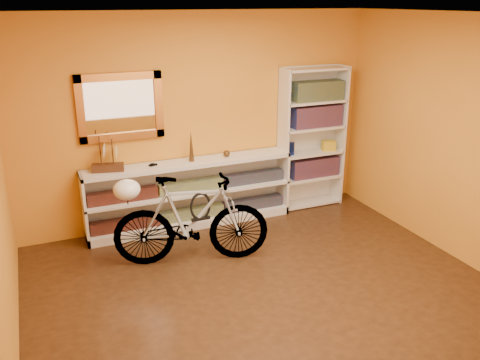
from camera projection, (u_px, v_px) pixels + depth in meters
name	position (u px, v px, depth m)	size (l,w,h in m)	color
floor	(268.00, 294.00, 4.93)	(4.50, 4.00, 0.01)	black
ceiling	(274.00, 13.00, 4.04)	(4.50, 4.00, 0.01)	silver
back_wall	(199.00, 120.00, 6.22)	(4.50, 0.01, 2.60)	orange
right_wall	(463.00, 141.00, 5.31)	(0.01, 4.00, 2.60)	orange
gilt_mirror	(121.00, 107.00, 5.75)	(0.98, 0.06, 0.78)	#9C571C
wall_socket	(264.00, 190.00, 6.89)	(0.09, 0.01, 0.09)	silver
console_unit	(191.00, 194.00, 6.28)	(2.60, 0.35, 0.85)	silver
cd_row_lower	(192.00, 213.00, 6.35)	(2.50, 0.13, 0.14)	black
cd_row_upper	(191.00, 186.00, 6.23)	(2.50, 0.13, 0.14)	navy
model_ship	(107.00, 154.00, 5.71)	(0.36, 0.13, 0.42)	#391E10
toy_car	(153.00, 166.00, 5.97)	(0.00, 0.00, 0.00)	black
bronze_ornament	(191.00, 146.00, 6.08)	(0.07, 0.07, 0.38)	#4F361B
decorative_orb	(227.00, 154.00, 6.30)	(0.08, 0.08, 0.08)	#4F361B
bookcase	(312.00, 139.00, 6.76)	(0.90, 0.30, 1.90)	silver
book_row_a	(313.00, 167.00, 6.91)	(0.70, 0.22, 0.26)	maroon
book_row_b	(316.00, 116.00, 6.67)	(0.70, 0.22, 0.28)	maroon
book_row_c	(317.00, 91.00, 6.56)	(0.70, 0.22, 0.25)	navy
travel_mug	(292.00, 149.00, 6.66)	(0.08, 0.08, 0.17)	navy
red_tin	(299.00, 95.00, 6.51)	(0.13, 0.13, 0.16)	maroon
yellow_bag	(329.00, 146.00, 6.85)	(0.18, 0.12, 0.14)	gold
bicycle	(191.00, 220.00, 5.36)	(1.70, 0.44, 1.00)	silver
helmet	(127.00, 190.00, 5.15)	(0.28, 0.27, 0.21)	white
u_lock	(200.00, 206.00, 5.33)	(0.23, 0.23, 0.02)	black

